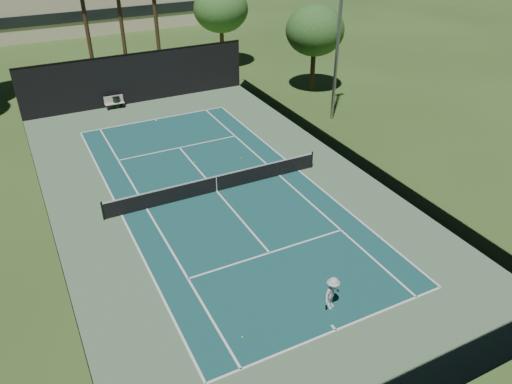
# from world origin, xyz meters

# --- Properties ---
(ground) EXTENTS (160.00, 160.00, 0.00)m
(ground) POSITION_xyz_m (0.00, 0.00, 0.00)
(ground) COLOR #33531F
(ground) RESTS_ON ground
(apron_slab) EXTENTS (18.00, 32.00, 0.01)m
(apron_slab) POSITION_xyz_m (0.00, 0.00, 0.01)
(apron_slab) COLOR #567652
(apron_slab) RESTS_ON ground
(court_surface) EXTENTS (10.97, 23.77, 0.01)m
(court_surface) POSITION_xyz_m (0.00, 0.00, 0.01)
(court_surface) COLOR #174B4A
(court_surface) RESTS_ON ground
(court_lines) EXTENTS (11.07, 23.87, 0.01)m
(court_lines) POSITION_xyz_m (0.00, 0.00, 0.02)
(court_lines) COLOR white
(court_lines) RESTS_ON ground
(tennis_net) EXTENTS (12.90, 0.10, 1.10)m
(tennis_net) POSITION_xyz_m (0.00, 0.00, 0.56)
(tennis_net) COLOR black
(tennis_net) RESTS_ON ground
(fence) EXTENTS (18.04, 32.05, 4.03)m
(fence) POSITION_xyz_m (0.00, 0.06, 2.01)
(fence) COLOR black
(fence) RESTS_ON ground
(player) EXTENTS (1.13, 0.91, 1.52)m
(player) POSITION_xyz_m (0.56, -10.72, 0.76)
(player) COLOR silver
(player) RESTS_ON ground
(tennis_ball_a) EXTENTS (0.07, 0.07, 0.07)m
(tennis_ball_a) POSITION_xyz_m (-3.42, -10.55, 0.04)
(tennis_ball_a) COLOR #C3E033
(tennis_ball_a) RESTS_ON ground
(tennis_ball_b) EXTENTS (0.07, 0.07, 0.07)m
(tennis_ball_b) POSITION_xyz_m (0.16, 3.95, 0.03)
(tennis_ball_b) COLOR #C4E734
(tennis_ball_b) RESTS_ON ground
(tennis_ball_c) EXTENTS (0.06, 0.06, 0.06)m
(tennis_ball_c) POSITION_xyz_m (3.05, 3.17, 0.03)
(tennis_ball_c) COLOR #B9D931
(tennis_ball_c) RESTS_ON ground
(tennis_ball_d) EXTENTS (0.06, 0.06, 0.06)m
(tennis_ball_d) POSITION_xyz_m (-5.70, 3.41, 0.03)
(tennis_ball_d) COLOR #BBDB31
(tennis_ball_d) RESTS_ON ground
(park_bench) EXTENTS (1.50, 0.45, 1.02)m
(park_bench) POSITION_xyz_m (-2.17, 15.52, 0.55)
(park_bench) COLOR beige
(park_bench) RESTS_ON ground
(trash_bin) EXTENTS (0.56, 0.56, 0.95)m
(trash_bin) POSITION_xyz_m (-1.97, 15.59, 0.48)
(trash_bin) COLOR black
(trash_bin) RESTS_ON ground
(decid_tree_a) EXTENTS (5.12, 5.12, 7.62)m
(decid_tree_a) POSITION_xyz_m (10.00, 22.00, 5.42)
(decid_tree_a) COLOR #4D3921
(decid_tree_a) RESTS_ON ground
(decid_tree_b) EXTENTS (4.80, 4.80, 7.14)m
(decid_tree_b) POSITION_xyz_m (14.00, 12.00, 5.08)
(decid_tree_b) COLOR #3F2E1B
(decid_tree_b) RESTS_ON ground
(light_pole) EXTENTS (0.90, 0.25, 12.22)m
(light_pole) POSITION_xyz_m (12.00, 6.00, 6.46)
(light_pole) COLOR gray
(light_pole) RESTS_ON ground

